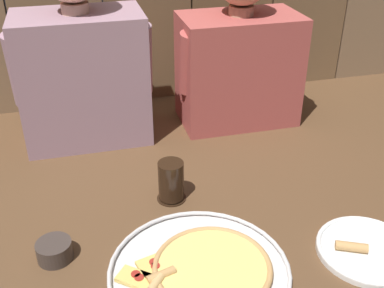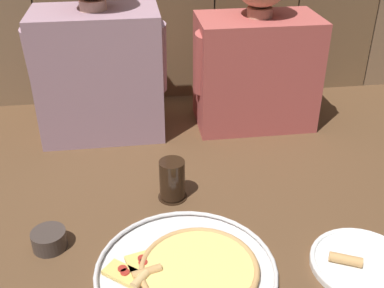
% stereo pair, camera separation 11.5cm
% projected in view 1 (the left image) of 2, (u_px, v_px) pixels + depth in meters
% --- Properties ---
extents(ground_plane, '(3.20, 3.20, 0.00)m').
position_uv_depth(ground_plane, '(210.00, 225.00, 1.16)').
color(ground_plane, brown).
extents(pizza_tray, '(0.40, 0.40, 0.03)m').
position_uv_depth(pizza_tray, '(203.00, 269.00, 1.02)').
color(pizza_tray, silver).
rests_on(pizza_tray, ground).
extents(dinner_plate, '(0.23, 0.23, 0.03)m').
position_uv_depth(dinner_plate, '(367.00, 250.00, 1.07)').
color(dinner_plate, white).
rests_on(dinner_plate, ground).
extents(drinking_glass, '(0.08, 0.08, 0.11)m').
position_uv_depth(drinking_glass, '(171.00, 181.00, 1.23)').
color(drinking_glass, black).
rests_on(drinking_glass, ground).
extents(dipping_bowl, '(0.08, 0.08, 0.04)m').
position_uv_depth(dipping_bowl, '(54.00, 250.00, 1.05)').
color(dipping_bowl, '#3D332D').
rests_on(dipping_bowl, ground).
extents(diner_left, '(0.42, 0.23, 0.62)m').
position_uv_depth(diner_left, '(81.00, 55.00, 1.42)').
color(diner_left, gray).
rests_on(diner_left, ground).
extents(diner_right, '(0.42, 0.23, 0.58)m').
position_uv_depth(diner_right, '(239.00, 50.00, 1.54)').
color(diner_right, '#AD4C47').
rests_on(diner_right, ground).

